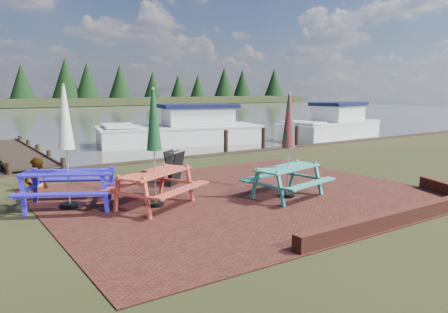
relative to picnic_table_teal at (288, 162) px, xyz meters
The scene contains 12 objects.
ground 1.24m from the picnic_table_teal, 165.33° to the right, with size 120.00×120.00×0.00m, color black.
paving 1.44m from the picnic_table_teal, 137.66° to the left, with size 9.00×7.50×0.02m, color #391612.
brick_wall 3.02m from the picnic_table_teal, 63.88° to the right, with size 6.21×1.79×0.30m.
water 36.80m from the picnic_table_teal, 91.33° to the left, with size 120.00×60.00×0.02m, color #47433C.
picnic_table_teal is the anchor object (origin of this frame).
picnic_table_red 3.16m from the picnic_table_teal, 161.26° to the left, with size 2.43×2.35×2.59m.
picnic_table_blue 5.01m from the picnic_table_teal, 156.89° to the left, with size 2.50×2.41×2.67m.
chalkboard 3.20m from the picnic_table_teal, 120.56° to the left, with size 0.60×0.83×0.93m.
jetty 11.90m from the picnic_table_teal, 111.49° to the left, with size 1.76×9.08×1.00m.
boat_near 12.41m from the picnic_table_teal, 72.93° to the left, with size 8.58×4.51×2.21m.
boat_far 15.29m from the picnic_table_teal, 38.47° to the left, with size 7.45×3.79×2.22m.
person 6.39m from the picnic_table_teal, 139.48° to the left, with size 0.62×0.40×1.69m, color gray.
Camera 1 is at (-6.13, -7.43, 2.59)m, focal length 35.00 mm.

